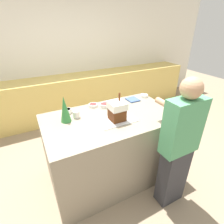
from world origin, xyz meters
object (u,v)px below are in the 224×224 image
object	(u,v)px
baking_tray	(117,120)
mug	(76,114)
gingerbread_house	(117,110)
cookbook	(133,100)
person	(178,146)
decorative_tree	(65,109)
candy_bowl_front_corner	(144,96)
candy_bowl_beside_tree	(105,105)
candy_bowl_behind_tray	(68,111)
candy_bowl_center_rear	(93,105)

from	to	relation	value
baking_tray	mug	xyz separation A→B (m)	(-0.41, 0.28, 0.04)
gingerbread_house	cookbook	xyz separation A→B (m)	(0.49, 0.41, -0.12)
person	gingerbread_house	bearing A→B (deg)	126.54
mug	decorative_tree	bearing A→B (deg)	-166.47
decorative_tree	candy_bowl_front_corner	distance (m)	1.27
candy_bowl_front_corner	cookbook	bearing A→B (deg)	-173.90
candy_bowl_front_corner	candy_bowl_beside_tree	bearing A→B (deg)	-176.70
decorative_tree	candy_bowl_front_corner	world-z (taller)	decorative_tree
decorative_tree	mug	world-z (taller)	decorative_tree
baking_tray	candy_bowl_front_corner	world-z (taller)	candy_bowl_front_corner
candy_bowl_behind_tray	candy_bowl_front_corner	distance (m)	1.18
candy_bowl_beside_tree	mug	distance (m)	0.45
decorative_tree	person	bearing A→B (deg)	-40.49
baking_tray	gingerbread_house	distance (m)	0.12
candy_bowl_center_rear	mug	size ratio (longest dim) A/B	1.43
baking_tray	gingerbread_house	xyz separation A→B (m)	(0.00, 0.00, 0.12)
candy_bowl_beside_tree	candy_bowl_center_rear	bearing A→B (deg)	148.71
candy_bowl_center_rear	person	xyz separation A→B (m)	(0.54, -1.05, -0.16)
decorative_tree	candy_bowl_front_corner	bearing A→B (deg)	8.42
decorative_tree	candy_bowl_behind_tray	size ratio (longest dim) A/B	3.10
candy_bowl_beside_tree	cookbook	size ratio (longest dim) A/B	0.77
candy_bowl_front_corner	candy_bowl_center_rear	bearing A→B (deg)	177.09
gingerbread_house	candy_bowl_beside_tree	world-z (taller)	gingerbread_house
candy_bowl_behind_tray	person	size ratio (longest dim) A/B	0.06
gingerbread_house	cookbook	world-z (taller)	gingerbread_house
candy_bowl_behind_tray	cookbook	bearing A→B (deg)	-2.29
baking_tray	cookbook	world-z (taller)	cookbook
cookbook	mug	world-z (taller)	mug
gingerbread_house	mug	xyz separation A→B (m)	(-0.41, 0.28, -0.08)
mug	candy_bowl_center_rear	bearing A→B (deg)	33.44
baking_tray	gingerbread_house	size ratio (longest dim) A/B	1.42
cookbook	person	distance (m)	1.00
decorative_tree	person	xyz separation A→B (m)	(0.96, -0.82, -0.30)
baking_tray	cookbook	size ratio (longest dim) A/B	2.55
gingerbread_house	mug	size ratio (longest dim) A/B	3.58
candy_bowl_behind_tray	person	xyz separation A→B (m)	(0.89, -1.02, -0.17)
candy_bowl_behind_tray	decorative_tree	bearing A→B (deg)	-109.55
cookbook	candy_bowl_center_rear	bearing A→B (deg)	173.66
mug	person	xyz separation A→B (m)	(0.83, -0.85, -0.18)
baking_tray	cookbook	distance (m)	0.64
gingerbread_house	mug	world-z (taller)	gingerbread_house
candy_bowl_behind_tray	person	world-z (taller)	person
baking_tray	person	bearing A→B (deg)	-53.42
person	candy_bowl_center_rear	bearing A→B (deg)	117.04
mug	gingerbread_house	bearing A→B (deg)	-34.42
gingerbread_house	candy_bowl_center_rear	distance (m)	0.50
candy_bowl_beside_tree	decorative_tree	bearing A→B (deg)	-165.47
decorative_tree	person	distance (m)	1.30
decorative_tree	mug	xyz separation A→B (m)	(0.13, 0.03, -0.11)
candy_bowl_behind_tray	candy_bowl_beside_tree	world-z (taller)	candy_bowl_behind_tray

